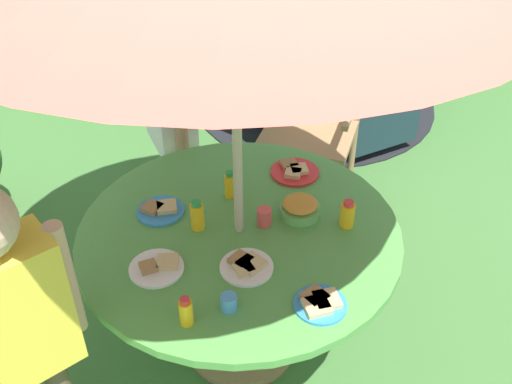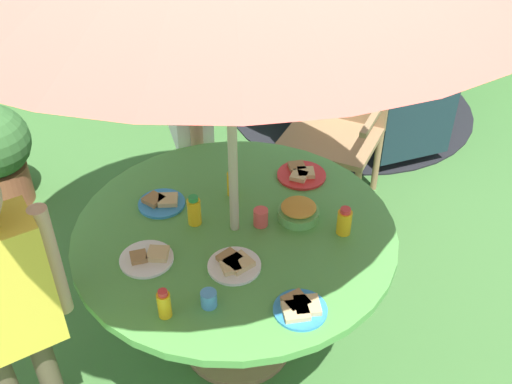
% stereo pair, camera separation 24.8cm
% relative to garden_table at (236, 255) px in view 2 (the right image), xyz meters
% --- Properties ---
extents(ground_plane, '(10.00, 10.00, 0.02)m').
position_rel_garden_table_xyz_m(ground_plane, '(0.00, 0.00, -0.57)').
color(ground_plane, '#3D6B33').
extents(garden_table, '(1.30, 1.30, 0.71)m').
position_rel_garden_table_xyz_m(garden_table, '(0.00, 0.00, 0.00)').
color(garden_table, '#93704C').
rests_on(garden_table, ground_plane).
extents(wooden_chair, '(0.69, 0.68, 0.96)m').
position_rel_garden_table_xyz_m(wooden_chair, '(0.64, 1.16, -0.03)').
color(wooden_chair, '#93704C').
rests_on(wooden_chair, ground_plane).
extents(dome_tent, '(2.31, 2.31, 1.65)m').
position_rel_garden_table_xyz_m(dome_tent, '(0.97, 2.22, 0.26)').
color(dome_tent, teal).
rests_on(dome_tent, ground_plane).
extents(child_in_white_shirt, '(0.25, 0.43, 1.29)m').
position_rel_garden_table_xyz_m(child_in_white_shirt, '(-0.20, 0.90, 0.26)').
color(child_in_white_shirt, navy).
rests_on(child_in_white_shirt, ground_plane).
extents(snack_bowl, '(0.17, 0.17, 0.08)m').
position_rel_garden_table_xyz_m(snack_bowl, '(0.26, 0.05, 0.18)').
color(snack_bowl, '#66B259').
rests_on(snack_bowl, garden_table).
extents(plate_back_edge, '(0.19, 0.19, 0.03)m').
position_rel_garden_table_xyz_m(plate_back_edge, '(0.21, -0.45, 0.16)').
color(plate_back_edge, '#338CD8').
rests_on(plate_back_edge, garden_table).
extents(plate_center_back, '(0.20, 0.20, 0.03)m').
position_rel_garden_table_xyz_m(plate_center_back, '(-0.34, -0.16, 0.16)').
color(plate_center_back, white).
rests_on(plate_center_back, garden_table).
extents(plate_far_left, '(0.20, 0.20, 0.03)m').
position_rel_garden_table_xyz_m(plate_far_left, '(-0.30, 0.17, 0.16)').
color(plate_far_left, '#338CD8').
rests_on(plate_far_left, garden_table).
extents(plate_mid_right, '(0.20, 0.20, 0.03)m').
position_rel_garden_table_xyz_m(plate_mid_right, '(-0.01, -0.22, 0.16)').
color(plate_mid_right, white).
rests_on(plate_mid_right, garden_table).
extents(plate_near_left, '(0.22, 0.22, 0.03)m').
position_rel_garden_table_xyz_m(plate_near_left, '(0.31, 0.34, 0.16)').
color(plate_near_left, red).
rests_on(plate_near_left, garden_table).
extents(juice_bottle_near_right, '(0.05, 0.05, 0.13)m').
position_rel_garden_table_xyz_m(juice_bottle_near_right, '(-0.00, 0.22, 0.21)').
color(juice_bottle_near_right, yellow).
rests_on(juice_bottle_near_right, garden_table).
extents(juice_bottle_far_right, '(0.05, 0.05, 0.12)m').
position_rel_garden_table_xyz_m(juice_bottle_far_right, '(-0.25, -0.44, 0.20)').
color(juice_bottle_far_right, yellow).
rests_on(juice_bottle_far_right, garden_table).
extents(juice_bottle_center_front, '(0.06, 0.06, 0.12)m').
position_rel_garden_table_xyz_m(juice_bottle_center_front, '(0.43, -0.06, 0.21)').
color(juice_bottle_center_front, yellow).
rests_on(juice_bottle_center_front, garden_table).
extents(juice_bottle_mid_left, '(0.06, 0.06, 0.13)m').
position_rel_garden_table_xyz_m(juice_bottle_mid_left, '(-0.16, 0.04, 0.21)').
color(juice_bottle_mid_left, yellow).
rests_on(juice_bottle_mid_left, garden_table).
extents(cup_near, '(0.06, 0.06, 0.07)m').
position_rel_garden_table_xyz_m(cup_near, '(0.11, 0.01, 0.19)').
color(cup_near, '#E04C47').
rests_on(cup_near, garden_table).
extents(cup_far, '(0.06, 0.06, 0.06)m').
position_rel_garden_table_xyz_m(cup_far, '(-0.11, -0.41, 0.18)').
color(cup_far, '#4C99D8').
rests_on(cup_far, garden_table).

